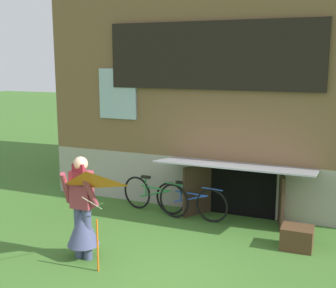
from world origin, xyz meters
TOP-DOWN VIEW (x-y plane):
  - ground_plane at (0.00, 0.00)m, footprint 60.00×60.00m
  - log_house at (0.00, 5.55)m, footprint 7.58×6.22m
  - person at (-1.20, 0.05)m, footprint 0.61×0.53m
  - kite at (-0.77, -0.46)m, footprint 0.88×0.92m
  - bicycle_blue at (-0.22, 2.45)m, footprint 1.61×0.24m
  - bicycle_green at (-1.02, 2.47)m, footprint 1.64×0.42m
  - wooden_crate at (1.94, 1.76)m, footprint 0.52×0.44m

SIDE VIEW (x-z plane):
  - ground_plane at x=0.00m, z-range 0.00..0.00m
  - wooden_crate at x=1.94m, z-range 0.00..0.39m
  - bicycle_blue at x=-0.22m, z-range -0.01..0.73m
  - bicycle_green at x=-1.02m, z-range -0.01..0.75m
  - person at x=-1.20m, z-range -0.13..1.56m
  - kite at x=-0.77m, z-range 0.52..2.01m
  - log_house at x=0.00m, z-range 0.00..5.47m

